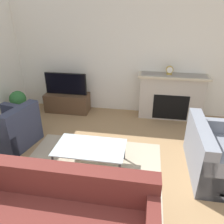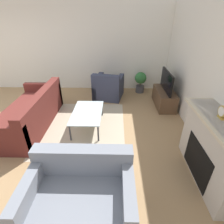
{
  "view_description": "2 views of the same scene",
  "coord_description": "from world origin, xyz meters",
  "views": [
    {
      "loc": [
        0.72,
        -0.57,
        2.44
      ],
      "look_at": [
        0.14,
        2.84,
        0.77
      ],
      "focal_mm": 35.0,
      "sensor_mm": 36.0,
      "label": 1
    },
    {
      "loc": [
        3.32,
        2.92,
        2.34
      ],
      "look_at": [
        0.35,
        2.85,
        0.67
      ],
      "focal_mm": 28.0,
      "sensor_mm": 36.0,
      "label": 2
    }
  ],
  "objects": [
    {
      "name": "area_rug",
      "position": [
        -0.12,
        2.18,
        0.0
      ],
      "size": [
        2.34,
        1.86,
        0.0
      ],
      "color": "#B7A88E",
      "rests_on": "ground_plane"
    },
    {
      "name": "wall_left",
      "position": [
        -2.62,
        2.31,
        1.35
      ],
      "size": [
        0.06,
        7.61,
        2.7
      ],
      "color": "silver",
      "rests_on": "ground_plane"
    },
    {
      "name": "armchair_by_window",
      "position": [
        -1.8,
        2.68,
        0.3
      ],
      "size": [
        1.03,
        0.99,
        0.82
      ],
      "rotation": [
        0.0,
        0.0,
        -1.77
      ],
      "color": "#33384C",
      "rests_on": "ground_plane"
    },
    {
      "name": "couch_sectional",
      "position": [
        -0.18,
        0.91,
        0.28
      ],
      "size": [
        2.25,
        0.99,
        0.82
      ],
      "color": "#5B231E",
      "rests_on": "ground_plane"
    },
    {
      "name": "fireplace",
      "position": [
        1.29,
        4.4,
        0.56
      ],
      "size": [
        1.57,
        0.47,
        1.06
      ],
      "color": "#BCB2A3",
      "rests_on": "ground_plane"
    },
    {
      "name": "tv",
      "position": [
        -1.26,
        4.3,
        0.74
      ],
      "size": [
        1.04,
        0.06,
        0.53
      ],
      "color": "black",
      "rests_on": "tv_stand"
    },
    {
      "name": "wall_back",
      "position": [
        0.0,
        4.64,
        1.35
      ],
      "size": [
        8.18,
        0.06,
        2.7
      ],
      "color": "silver",
      "rests_on": "ground_plane"
    },
    {
      "name": "tv_stand",
      "position": [
        -1.26,
        4.3,
        0.23
      ],
      "size": [
        1.1,
        0.46,
        0.47
      ],
      "color": "brown",
      "rests_on": "ground_plane"
    },
    {
      "name": "coffee_table",
      "position": [
        -0.12,
        2.27,
        0.36
      ],
      "size": [
        1.14,
        0.66,
        0.39
      ],
      "color": "#333338",
      "rests_on": "ground_plane"
    },
    {
      "name": "couch_loveseat",
      "position": [
        1.9,
        2.49,
        0.29
      ],
      "size": [
        0.92,
        1.33,
        0.82
      ],
      "rotation": [
        0.0,
        0.0,
        1.57
      ],
      "color": "gray",
      "rests_on": "ground_plane"
    },
    {
      "name": "potted_plant",
      "position": [
        -2.25,
        3.73,
        0.4
      ],
      "size": [
        0.38,
        0.38,
        0.68
      ],
      "color": "#47474C",
      "rests_on": "ground_plane"
    },
    {
      "name": "mantel_clock",
      "position": [
        1.19,
        4.41,
        1.16
      ],
      "size": [
        0.16,
        0.07,
        0.19
      ],
      "color": "#B79338",
      "rests_on": "fireplace"
    }
  ]
}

